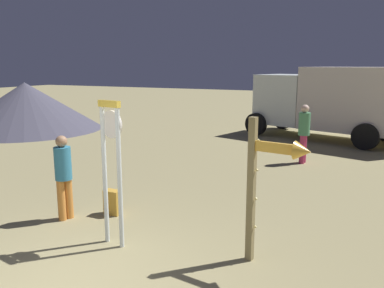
{
  "coord_description": "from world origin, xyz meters",
  "views": [
    {
      "loc": [
        3.35,
        -3.24,
        2.82
      ],
      "look_at": [
        -0.12,
        4.08,
        1.2
      ],
      "focal_mm": 37.15,
      "sensor_mm": 36.0,
      "label": 1
    }
  ],
  "objects": [
    {
      "name": "dome_tent",
      "position": [
        -10.71,
        9.37,
        1.04
      ],
      "size": [
        6.47,
        6.47,
        2.08
      ],
      "color": "#474555",
      "rests_on": "ground_plane"
    },
    {
      "name": "person_distant",
      "position": [
        1.43,
        8.35,
        0.95
      ],
      "size": [
        0.33,
        0.33,
        1.71
      ],
      "color": "#BB325A",
      "rests_on": "ground_plane"
    },
    {
      "name": "standing_clock",
      "position": [
        -0.31,
        1.59,
        1.41
      ],
      "size": [
        0.43,
        0.16,
        2.3
      ],
      "color": "white",
      "rests_on": "ground_plane"
    },
    {
      "name": "person_near_clock",
      "position": [
        -1.76,
        2.06,
        0.88
      ],
      "size": [
        0.3,
        0.3,
        1.58
      ],
      "color": "orange",
      "rests_on": "ground_plane"
    },
    {
      "name": "backpack",
      "position": [
        -1.12,
        2.64,
        0.23
      ],
      "size": [
        0.31,
        0.23,
        0.48
      ],
      "color": "gold",
      "rests_on": "ground_plane"
    },
    {
      "name": "arrow_sign",
      "position": [
        2.08,
        1.97,
        1.37
      ],
      "size": [
        0.89,
        0.3,
        2.12
      ],
      "color": "olive",
      "rests_on": "ground_plane"
    },
    {
      "name": "box_truck_near",
      "position": [
        1.97,
        12.58,
        1.52
      ],
      "size": [
        6.73,
        4.0,
        2.74
      ],
      "color": "silver",
      "rests_on": "ground_plane"
    }
  ]
}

